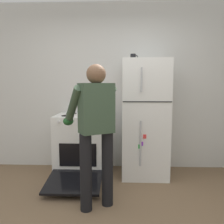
% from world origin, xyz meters
% --- Properties ---
extents(kitchen_wall_back, '(6.00, 0.10, 2.70)m').
position_xyz_m(kitchen_wall_back, '(0.00, 1.95, 1.35)').
color(kitchen_wall_back, silver).
rests_on(kitchen_wall_back, ground).
extents(refrigerator, '(0.68, 0.72, 1.75)m').
position_xyz_m(refrigerator, '(0.52, 1.57, 0.87)').
color(refrigerator, white).
rests_on(refrigerator, ground).
extents(stove_range, '(0.76, 1.23, 0.93)m').
position_xyz_m(stove_range, '(-0.45, 1.55, 0.45)').
color(stove_range, white).
rests_on(stove_range, ground).
extents(person_cook, '(0.66, 0.70, 1.60)m').
position_xyz_m(person_cook, '(-0.12, 0.58, 0.96)').
color(person_cook, black).
rests_on(person_cook, ground).
extents(red_pot, '(0.32, 0.22, 0.14)m').
position_xyz_m(red_pot, '(-0.29, 1.52, 1.00)').
color(red_pot, red).
rests_on(red_pot, stove_range).
extents(coffee_mug, '(0.11, 0.08, 0.10)m').
position_xyz_m(coffee_mug, '(0.34, 1.62, 1.79)').
color(coffee_mug, black).
rests_on(coffee_mug, refrigerator).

